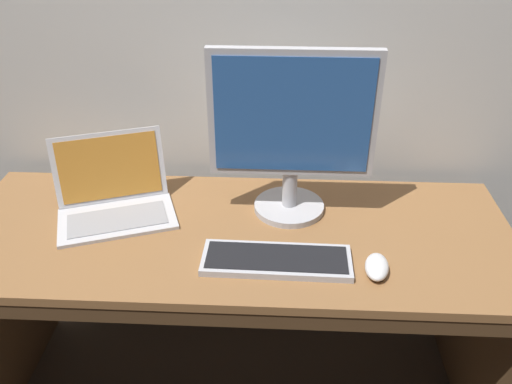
{
  "coord_description": "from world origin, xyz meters",
  "views": [
    {
      "loc": [
        0.13,
        -1.31,
        1.67
      ],
      "look_at": [
        0.07,
        0.0,
        0.87
      ],
      "focal_mm": 37.05,
      "sensor_mm": 36.0,
      "label": 1
    }
  ],
  "objects": [
    {
      "name": "desk",
      "position": [
        0.0,
        -0.01,
        0.51
      ],
      "size": [
        1.7,
        0.65,
        0.73
      ],
      "color": "olive",
      "rests_on": "ground"
    },
    {
      "name": "external_monitor",
      "position": [
        0.17,
        0.11,
        1.01
      ],
      "size": [
        0.49,
        0.22,
        0.53
      ],
      "color": "#B7B7BC",
      "rests_on": "desk"
    },
    {
      "name": "computer_mouse",
      "position": [
        0.4,
        -0.18,
        0.75
      ],
      "size": [
        0.08,
        0.12,
        0.04
      ],
      "primitive_type": "ellipsoid",
      "rotation": [
        0.0,
        0.0,
        -0.15
      ],
      "color": "white",
      "rests_on": "desk"
    },
    {
      "name": "wired_keyboard",
      "position": [
        0.13,
        -0.15,
        0.74
      ],
      "size": [
        0.42,
        0.15,
        0.02
      ],
      "color": "#BCBCC1",
      "rests_on": "desk"
    },
    {
      "name": "laptop_silver",
      "position": [
        -0.39,
        0.09,
        0.79
      ],
      "size": [
        0.42,
        0.37,
        0.23
      ],
      "color": "silver",
      "rests_on": "desk"
    }
  ]
}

